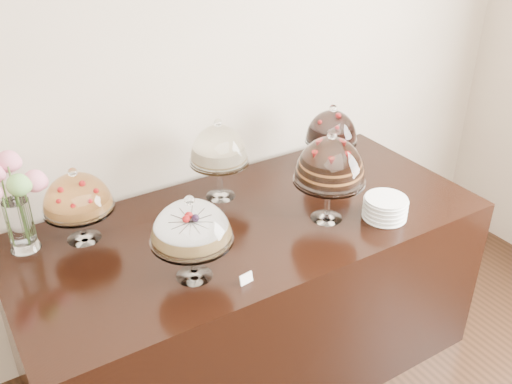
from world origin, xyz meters
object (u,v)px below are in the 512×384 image
cake_stand_fruit_tart (77,196)px  display_counter (251,296)px  flower_vase (15,198)px  plate_stack (385,208)px  cake_stand_sugar_sponge (191,226)px  cake_stand_dark_choco (332,129)px  cake_stand_choco_layer (330,163)px  cake_stand_cheesecake (219,148)px

cake_stand_fruit_tart → display_counter: bearing=-21.0°
cake_stand_fruit_tart → flower_vase: flower_vase is taller
cake_stand_fruit_tart → plate_stack: bearing=-24.7°
cake_stand_sugar_sponge → cake_stand_fruit_tart: (-0.30, 0.50, -0.02)m
cake_stand_dark_choco → plate_stack: 0.56m
cake_stand_dark_choco → flower_vase: flower_vase is taller
cake_stand_sugar_sponge → cake_stand_choco_layer: bearing=5.2°
cake_stand_fruit_tart → flower_vase: size_ratio=0.83×
display_counter → cake_stand_choco_layer: bearing=-27.2°
cake_stand_choco_layer → cake_stand_dark_choco: cake_stand_choco_layer is taller
cake_stand_sugar_sponge → cake_stand_fruit_tart: cake_stand_sugar_sponge is taller
cake_stand_dark_choco → plate_stack: cake_stand_dark_choco is taller
cake_stand_cheesecake → cake_stand_dark_choco: 0.64m
flower_vase → plate_stack: (1.49, -0.64, -0.19)m
cake_stand_cheesecake → flower_vase: size_ratio=0.98×
cake_stand_choco_layer → cake_stand_dark_choco: size_ratio=1.17×
display_counter → plate_stack: bearing=-29.1°
cake_stand_sugar_sponge → cake_stand_dark_choco: bearing=23.2°
cake_stand_sugar_sponge → cake_stand_dark_choco: 1.12m
cake_stand_dark_choco → cake_stand_fruit_tart: size_ratio=1.08×
cake_stand_choco_layer → cake_stand_dark_choco: 0.49m
cake_stand_dark_choco → cake_stand_choco_layer: bearing=-129.5°
cake_stand_fruit_tart → flower_vase: 0.25m
cake_stand_sugar_sponge → cake_stand_dark_choco: size_ratio=0.99×
display_counter → cake_stand_cheesecake: size_ratio=5.32×
cake_stand_choco_layer → flower_vase: 1.35m
cake_stand_choco_layer → flower_vase: cake_stand_choco_layer is taller
cake_stand_cheesecake → flower_vase: bearing=177.0°
cake_stand_choco_layer → cake_stand_fruit_tart: 1.11m
cake_stand_sugar_sponge → cake_stand_cheesecake: size_ratio=0.90×
display_counter → cake_stand_fruit_tart: size_ratio=6.28×
display_counter → cake_stand_cheesecake: cake_stand_cheesecake is taller
cake_stand_cheesecake → plate_stack: (0.55, -0.59, -0.21)m
display_counter → cake_stand_sugar_sponge: bearing=-150.4°
cake_stand_sugar_sponge → cake_stand_choco_layer: size_ratio=0.84×
display_counter → cake_stand_choco_layer: size_ratio=4.96×
plate_stack → cake_stand_dark_choco: bearing=81.3°
cake_stand_dark_choco → flower_vase: bearing=175.7°
cake_stand_choco_layer → plate_stack: 0.36m
display_counter → flower_vase: (-0.94, 0.33, 0.70)m
cake_stand_fruit_tart → plate_stack: 1.39m
cake_stand_sugar_sponge → flower_vase: flower_vase is taller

